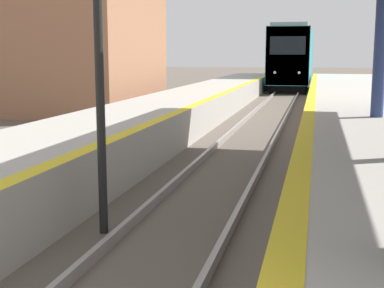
# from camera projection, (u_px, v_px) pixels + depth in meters

# --- Properties ---
(train) EXTENTS (2.65, 18.84, 4.39)m
(train) POSITION_uv_depth(u_px,v_px,m) (294.00, 57.00, 41.16)
(train) COLOR black
(train) RESTS_ON ground
(signal_near) EXTENTS (0.36, 0.31, 4.23)m
(signal_near) POSITION_uv_depth(u_px,v_px,m) (97.00, 16.00, 7.00)
(signal_near) COLOR black
(signal_near) RESTS_ON ground
(station_building) EXTENTS (13.17, 7.91, 6.16)m
(station_building) POSITION_uv_depth(u_px,v_px,m) (9.00, 40.00, 23.93)
(station_building) COLOR #9E6B4C
(station_building) RESTS_ON ground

